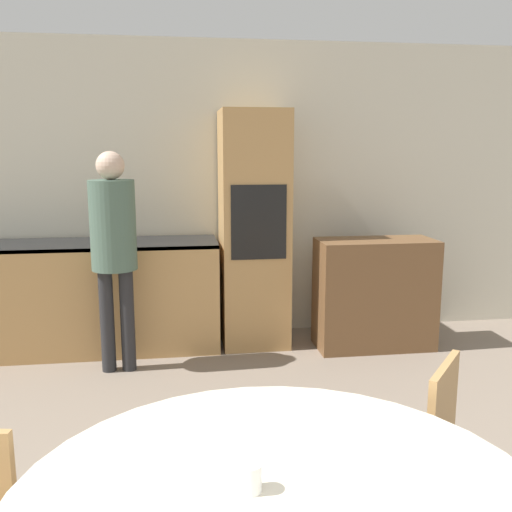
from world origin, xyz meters
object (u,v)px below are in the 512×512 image
(oven_unit, at_px, (254,230))
(cup, at_px, (250,478))
(chair_far_right, at_px, (415,445))
(person_standing, at_px, (113,238))
(sideboard, at_px, (375,294))

(oven_unit, bearing_deg, cup, -98.08)
(oven_unit, xyz_separation_m, cup, (-0.48, -3.40, -0.18))
(chair_far_right, height_order, cup, same)
(oven_unit, height_order, person_standing, oven_unit)
(chair_far_right, distance_m, person_standing, 2.68)
(chair_far_right, relative_size, cup, 10.85)
(person_standing, xyz_separation_m, cup, (0.63, -2.88, -0.22))
(oven_unit, xyz_separation_m, chair_far_right, (0.28, -2.74, -0.51))
(sideboard, distance_m, person_standing, 2.20)
(cup, bearing_deg, sideboard, 64.70)
(chair_far_right, height_order, person_standing, person_standing)
(sideboard, xyz_separation_m, person_standing, (-2.11, -0.24, 0.56))
(oven_unit, height_order, cup, oven_unit)
(chair_far_right, distance_m, cup, 1.06)
(chair_far_right, xyz_separation_m, person_standing, (-1.40, 2.23, 0.54))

